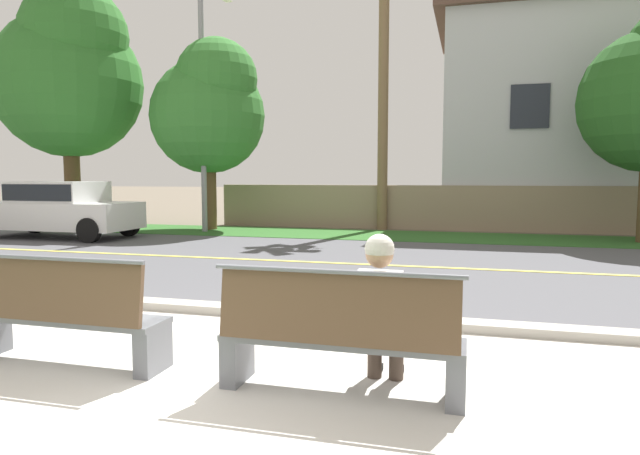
{
  "coord_description": "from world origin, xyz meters",
  "views": [
    {
      "loc": [
        2.18,
        -3.71,
        1.68
      ],
      "look_at": [
        0.27,
        3.31,
        1.0
      ],
      "focal_mm": 30.8,
      "sensor_mm": 36.0,
      "label": 1
    }
  ],
  "objects_px": {
    "bench_right": "(339,338)",
    "shade_tree_far_left": "(70,73)",
    "car_white_near": "(59,207)",
    "bench_left": "(61,316)",
    "shade_tree_left": "(210,108)",
    "streetlamp": "(205,87)",
    "seated_person_white": "(381,307)"
  },
  "relations": [
    {
      "from": "bench_left",
      "to": "streetlamp",
      "type": "height_order",
      "value": "streetlamp"
    },
    {
      "from": "bench_left",
      "to": "car_white_near",
      "type": "xyz_separation_m",
      "value": [
        -7.42,
        8.66,
        0.4
      ]
    },
    {
      "from": "bench_left",
      "to": "seated_person_white",
      "type": "distance_m",
      "value": 2.81
    },
    {
      "from": "bench_left",
      "to": "shade_tree_left",
      "type": "distance_m",
      "value": 13.01
    },
    {
      "from": "car_white_near",
      "to": "shade_tree_left",
      "type": "distance_m",
      "value": 5.27
    },
    {
      "from": "car_white_near",
      "to": "streetlamp",
      "type": "distance_m",
      "value": 5.4
    },
    {
      "from": "car_white_near",
      "to": "shade_tree_left",
      "type": "relative_size",
      "value": 0.73
    },
    {
      "from": "bench_right",
      "to": "seated_person_white",
      "type": "bearing_deg",
      "value": 30.61
    },
    {
      "from": "bench_left",
      "to": "seated_person_white",
      "type": "height_order",
      "value": "seated_person_white"
    },
    {
      "from": "streetlamp",
      "to": "bench_right",
      "type": "bearing_deg",
      "value": -58.97
    },
    {
      "from": "bench_right",
      "to": "shade_tree_far_left",
      "type": "relative_size",
      "value": 0.25
    },
    {
      "from": "car_white_near",
      "to": "shade_tree_left",
      "type": "xyz_separation_m",
      "value": [
        3.05,
        3.13,
        2.95
      ]
    },
    {
      "from": "bench_left",
      "to": "shade_tree_left",
      "type": "bearing_deg",
      "value": 110.37
    },
    {
      "from": "seated_person_white",
      "to": "shade_tree_left",
      "type": "xyz_separation_m",
      "value": [
        -7.17,
        11.62,
        3.13
      ]
    },
    {
      "from": "bench_right",
      "to": "shade_tree_left",
      "type": "xyz_separation_m",
      "value": [
        -6.88,
        11.79,
        3.34
      ]
    },
    {
      "from": "bench_right",
      "to": "shade_tree_far_left",
      "type": "bearing_deg",
      "value": 135.8
    },
    {
      "from": "bench_left",
      "to": "streetlamp",
      "type": "xyz_separation_m",
      "value": [
        -4.29,
        11.3,
        3.91
      ]
    },
    {
      "from": "streetlamp",
      "to": "shade_tree_far_left",
      "type": "xyz_separation_m",
      "value": [
        -4.5,
        -0.31,
        0.55
      ]
    },
    {
      "from": "bench_right",
      "to": "car_white_near",
      "type": "relative_size",
      "value": 0.44
    },
    {
      "from": "streetlamp",
      "to": "car_white_near",
      "type": "bearing_deg",
      "value": -139.92
    },
    {
      "from": "car_white_near",
      "to": "shade_tree_left",
      "type": "height_order",
      "value": "shade_tree_left"
    },
    {
      "from": "seated_person_white",
      "to": "streetlamp",
      "type": "relative_size",
      "value": 0.16
    },
    {
      "from": "streetlamp",
      "to": "shade_tree_left",
      "type": "height_order",
      "value": "streetlamp"
    },
    {
      "from": "shade_tree_left",
      "to": "shade_tree_far_left",
      "type": "bearing_deg",
      "value": -169.69
    },
    {
      "from": "shade_tree_far_left",
      "to": "shade_tree_left",
      "type": "height_order",
      "value": "shade_tree_far_left"
    },
    {
      "from": "bench_right",
      "to": "shade_tree_far_left",
      "type": "height_order",
      "value": "shade_tree_far_left"
    },
    {
      "from": "bench_right",
      "to": "shade_tree_left",
      "type": "height_order",
      "value": "shade_tree_left"
    },
    {
      "from": "bench_left",
      "to": "shade_tree_far_left",
      "type": "relative_size",
      "value": 0.25
    },
    {
      "from": "shade_tree_far_left",
      "to": "streetlamp",
      "type": "bearing_deg",
      "value": 3.97
    },
    {
      "from": "bench_right",
      "to": "streetlamp",
      "type": "height_order",
      "value": "streetlamp"
    },
    {
      "from": "seated_person_white",
      "to": "shade_tree_far_left",
      "type": "xyz_separation_m",
      "value": [
        -11.58,
        10.81,
        4.24
      ]
    },
    {
      "from": "bench_right",
      "to": "shade_tree_left",
      "type": "distance_m",
      "value": 14.05
    }
  ]
}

